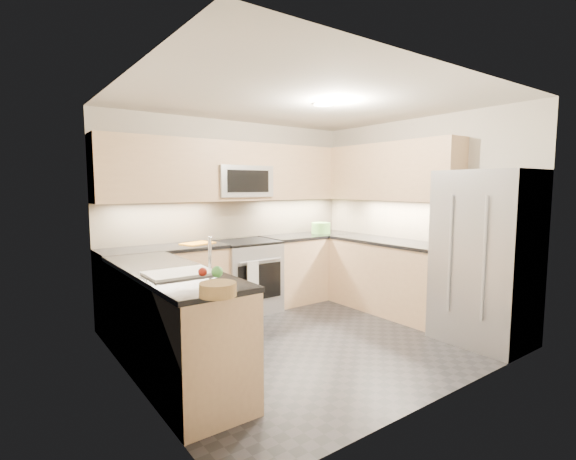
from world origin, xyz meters
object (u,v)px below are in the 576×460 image
(gas_range, at_px, (246,277))
(refrigerator, at_px, (486,257))
(microwave, at_px, (241,181))
(fruit_basket, at_px, (218,289))
(utensil_bowl, at_px, (321,228))
(cutting_board, at_px, (198,243))

(gas_range, xyz_separation_m, refrigerator, (1.45, -2.43, 0.45))
(microwave, relative_size, fruit_basket, 3.20)
(utensil_bowl, bearing_deg, gas_range, -179.41)
(refrigerator, xyz_separation_m, fruit_basket, (-3.01, 0.12, 0.08))
(refrigerator, distance_m, fruit_basket, 3.01)
(microwave, bearing_deg, utensil_bowl, -4.94)
(gas_range, bearing_deg, fruit_basket, -124.13)
(refrigerator, bearing_deg, utensil_bowl, 93.74)
(fruit_basket, bearing_deg, microwave, 57.26)
(gas_range, distance_m, fruit_basket, 2.83)
(refrigerator, bearing_deg, cutting_board, 130.38)
(microwave, distance_m, refrigerator, 3.04)
(microwave, relative_size, cutting_board, 2.05)
(gas_range, height_order, cutting_board, cutting_board)
(gas_range, relative_size, cutting_board, 2.46)
(microwave, height_order, fruit_basket, microwave)
(gas_range, bearing_deg, microwave, 90.00)
(refrigerator, relative_size, fruit_basket, 7.57)
(microwave, relative_size, refrigerator, 0.42)
(utensil_bowl, xyz_separation_m, fruit_basket, (-2.85, -2.31, -0.04))
(microwave, height_order, utensil_bowl, microwave)
(gas_range, xyz_separation_m, utensil_bowl, (1.29, 0.01, 0.57))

